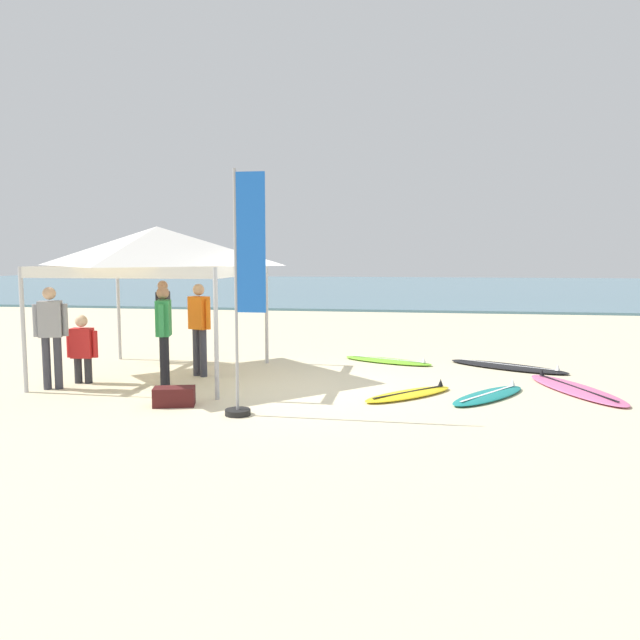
# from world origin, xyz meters

# --- Properties ---
(ground_plane) EXTENTS (80.00, 80.00, 0.00)m
(ground_plane) POSITION_xyz_m (0.00, 0.00, 0.00)
(ground_plane) COLOR beige
(sea) EXTENTS (80.00, 36.00, 0.10)m
(sea) POSITION_xyz_m (0.00, 32.12, 0.05)
(sea) COLOR #568499
(sea) RESTS_ON ground
(canopy_tent) EXTENTS (3.37, 3.37, 2.75)m
(canopy_tent) POSITION_xyz_m (-2.90, 0.70, 2.39)
(canopy_tent) COLOR #B7B7BC
(canopy_tent) RESTS_ON ground
(surfboard_black) EXTENTS (2.40, 1.77, 0.19)m
(surfboard_black) POSITION_xyz_m (3.58, 2.50, 0.04)
(surfboard_black) COLOR black
(surfboard_black) RESTS_ON ground
(surfboard_lime) EXTENTS (2.02, 1.26, 0.19)m
(surfboard_lime) POSITION_xyz_m (1.20, 2.80, 0.04)
(surfboard_lime) COLOR #7AD12D
(surfboard_lime) RESTS_ON ground
(surfboard_teal) EXTENTS (1.54, 1.85, 0.19)m
(surfboard_teal) POSITION_xyz_m (2.92, -0.15, 0.04)
(surfboard_teal) COLOR #19847F
(surfboard_teal) RESTS_ON ground
(surfboard_yellow) EXTENTS (1.61, 1.63, 0.19)m
(surfboard_yellow) POSITION_xyz_m (1.68, -0.25, 0.04)
(surfboard_yellow) COLOR yellow
(surfboard_yellow) RESTS_ON ground
(surfboard_pink) EXTENTS (1.49, 2.56, 0.19)m
(surfboard_pink) POSITION_xyz_m (4.38, 0.53, 0.04)
(surfboard_pink) COLOR pink
(surfboard_pink) RESTS_ON ground
(person_green) EXTENTS (0.30, 0.54, 1.71)m
(person_green) POSITION_xyz_m (-2.43, -0.21, 0.99)
(person_green) COLOR black
(person_green) RESTS_ON ground
(person_grey) EXTENTS (0.52, 0.34, 1.71)m
(person_grey) POSITION_xyz_m (-4.22, -0.63, 0.99)
(person_grey) COLOR #383842
(person_grey) RESTS_ON ground
(person_black) EXTENTS (0.28, 0.54, 1.71)m
(person_black) POSITION_xyz_m (-3.40, 2.06, 0.99)
(person_black) COLOR #2D2D33
(person_black) RESTS_ON ground
(person_orange) EXTENTS (0.50, 0.35, 1.71)m
(person_orange) POSITION_xyz_m (-2.17, 0.80, 0.99)
(person_orange) COLOR #383842
(person_orange) RESTS_ON ground
(person_red) EXTENTS (0.55, 0.26, 1.20)m
(person_red) POSITION_xyz_m (-3.98, -0.11, 0.66)
(person_red) COLOR #2D2D33
(person_red) RESTS_ON ground
(banner_flag) EXTENTS (0.60, 0.36, 3.40)m
(banner_flag) POSITION_xyz_m (-0.58, -1.79, 1.57)
(banner_flag) COLOR #99999E
(banner_flag) RESTS_ON ground
(gear_bag_near_tent) EXTENTS (0.66, 0.47, 0.28)m
(gear_bag_near_tent) POSITION_xyz_m (-1.78, -1.42, 0.14)
(gear_bag_near_tent) COLOR #4C1919
(gear_bag_near_tent) RESTS_ON ground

